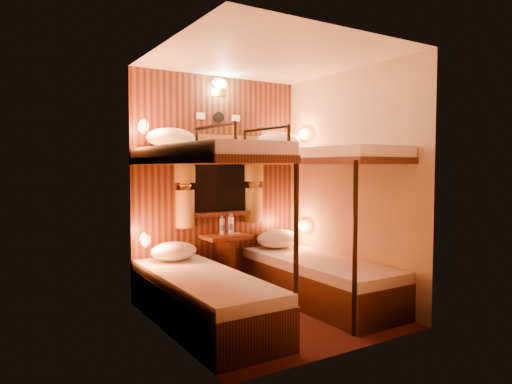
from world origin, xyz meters
TOP-DOWN VIEW (x-y plane):
  - floor at (0.00, 0.00)m, footprint 2.10×2.10m
  - ceiling at (0.00, 0.00)m, footprint 2.10×2.10m
  - wall_back at (0.00, 1.05)m, footprint 2.40×0.00m
  - wall_front at (0.00, -1.05)m, footprint 2.40×0.00m
  - wall_left at (-1.00, 0.00)m, footprint 0.00×2.40m
  - wall_right at (1.00, 0.00)m, footprint 0.00×2.40m
  - back_panel at (0.00, 1.04)m, footprint 2.00×0.03m
  - bunk_left at (-0.65, 0.07)m, footprint 0.72×1.90m
  - bunk_right at (0.65, 0.07)m, footprint 0.72×1.90m
  - window at (0.00, 1.00)m, footprint 1.00×0.12m
  - curtains at (0.00, 0.97)m, footprint 1.10×0.22m
  - back_fixtures at (0.00, 1.00)m, footprint 0.54×0.09m
  - reading_lamps at (-0.00, 0.70)m, footprint 2.00×0.20m
  - table at (0.00, 0.85)m, footprint 0.50×0.34m
  - bottle_left at (-0.04, 0.87)m, footprint 0.06×0.06m
  - bottle_right at (0.06, 0.84)m, footprint 0.07×0.07m
  - sachet_a at (0.13, 0.87)m, footprint 0.10×0.09m
  - sachet_b at (0.17, 0.91)m, footprint 0.07×0.06m
  - pillow_lower_left at (-0.65, 0.74)m, footprint 0.47×0.34m
  - pillow_lower_right at (0.65, 0.79)m, footprint 0.53×0.38m
  - pillow_upper_left at (-0.65, 0.79)m, footprint 0.50×0.36m
  - pillow_upper_right at (0.65, 0.78)m, footprint 0.54×0.38m

SIDE VIEW (x-z plane):
  - floor at x=0.00m, z-range 0.00..0.00m
  - table at x=0.00m, z-range 0.09..0.74m
  - pillow_lower_left at x=-0.65m, z-range 0.46..0.64m
  - bunk_left at x=-0.65m, z-range -0.35..1.47m
  - bunk_right at x=0.65m, z-range -0.35..1.47m
  - pillow_lower_right at x=0.65m, z-range 0.46..0.67m
  - sachet_b at x=0.17m, z-range 0.65..0.66m
  - sachet_a at x=0.13m, z-range 0.65..0.66m
  - bottle_left at x=-0.04m, z-range 0.64..0.85m
  - bottle_right at x=0.06m, z-range 0.63..0.86m
  - window at x=0.00m, z-range 0.79..1.58m
  - wall_back at x=0.00m, z-range 0.00..2.40m
  - wall_front at x=0.00m, z-range 0.00..2.40m
  - wall_left at x=-1.00m, z-range 0.00..2.40m
  - wall_right at x=1.00m, z-range 0.00..2.40m
  - back_panel at x=0.00m, z-range 0.00..2.40m
  - reading_lamps at x=0.00m, z-range 0.62..1.86m
  - curtains at x=0.00m, z-range 0.76..1.76m
  - pillow_upper_left at x=-0.65m, z-range 1.59..1.78m
  - pillow_upper_right at x=0.65m, z-range 1.59..1.80m
  - back_fixtures at x=0.00m, z-range 2.00..2.49m
  - ceiling at x=0.00m, z-range 2.40..2.40m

